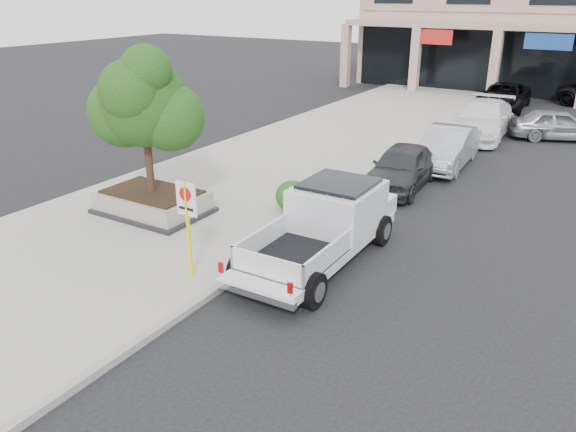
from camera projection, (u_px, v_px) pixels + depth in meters
The scene contains 13 objects.
ground at pixel (290, 299), 12.34m from camera, with size 120.00×120.00×0.00m, color black.
sidewalk at pixel (245, 181), 19.72m from camera, with size 8.00×52.00×0.15m, color gray.
curb at pixel (347, 202), 17.80m from camera, with size 0.20×52.00×0.15m, color gray.
planter at pixel (153, 202), 16.63m from camera, with size 3.20×2.20×0.68m.
planter_tree at pixel (151, 102), 15.59m from camera, with size 2.90×2.55×4.00m.
no_parking_sign at pixel (187, 217), 12.46m from camera, with size 0.55×0.09×2.30m.
hedge at pixel (293, 196), 16.68m from camera, with size 1.10×0.99×0.94m, color #1B4513.
pickup_truck at pixel (318, 229), 13.66m from camera, with size 2.15×5.80×1.83m, color silver, non-canonical shape.
curb_car_a at pixel (402, 167), 19.04m from camera, with size 1.73×4.29×1.46m, color #292C2E.
curb_car_b at pixel (447, 147), 21.34m from camera, with size 1.59×4.55×1.50m, color #A2A4AA.
curb_car_c at pixel (482, 120), 25.65m from camera, with size 2.27×5.59×1.62m, color white.
curb_car_d at pixel (504, 97), 31.66m from camera, with size 2.41×5.23×1.45m, color black.
lot_car_a at pixel (559, 124), 25.25m from camera, with size 1.65×4.11×1.40m, color gray.
Camera 1 is at (5.60, -9.19, 6.30)m, focal length 35.00 mm.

